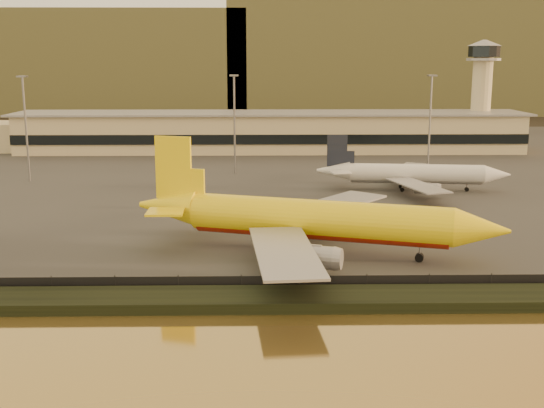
# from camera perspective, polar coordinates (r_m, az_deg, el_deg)

# --- Properties ---
(ground) EXTENTS (900.00, 900.00, 0.00)m
(ground) POSITION_cam_1_polar(r_m,az_deg,el_deg) (100.10, 1.06, -5.04)
(ground) COLOR black
(ground) RESTS_ON ground
(embankment) EXTENTS (320.00, 7.00, 1.40)m
(embankment) POSITION_cam_1_polar(r_m,az_deg,el_deg) (83.77, 1.50, -7.98)
(embankment) COLOR black
(embankment) RESTS_ON ground
(tarmac) EXTENTS (320.00, 220.00, 0.20)m
(tarmac) POSITION_cam_1_polar(r_m,az_deg,el_deg) (192.91, 0.02, 3.27)
(tarmac) COLOR #2D2D2D
(tarmac) RESTS_ON ground
(perimeter_fence) EXTENTS (300.00, 0.05, 2.20)m
(perimeter_fence) POSITION_cam_1_polar(r_m,az_deg,el_deg) (87.34, 1.39, -6.72)
(perimeter_fence) COLOR black
(perimeter_fence) RESTS_ON tarmac
(terminal_building) EXTENTS (202.00, 25.00, 12.60)m
(terminal_building) POSITION_cam_1_polar(r_m,az_deg,el_deg) (222.66, -3.89, 6.01)
(terminal_building) COLOR #C7B58A
(terminal_building) RESTS_ON tarmac
(control_tower) EXTENTS (11.20, 11.20, 35.50)m
(control_tower) POSITION_cam_1_polar(r_m,az_deg,el_deg) (238.44, 17.16, 9.62)
(control_tower) COLOR #C7B58A
(control_tower) RESTS_ON tarmac
(apron_light_masts) EXTENTS (152.20, 12.20, 25.40)m
(apron_light_masts) POSITION_cam_1_polar(r_m,az_deg,el_deg) (172.21, 5.19, 7.40)
(apron_light_masts) COLOR slate
(apron_light_masts) RESTS_ON tarmac
(distant_hills) EXTENTS (470.00, 160.00, 70.00)m
(distant_hills) POSITION_cam_1_polar(r_m,az_deg,el_deg) (435.99, -3.40, 12.23)
(distant_hills) COLOR brown
(distant_hills) RESTS_ON ground
(dhl_cargo_jet) EXTENTS (56.61, 54.01, 17.27)m
(dhl_cargo_jet) POSITION_cam_1_polar(r_m,az_deg,el_deg) (103.85, 3.35, -1.37)
(dhl_cargo_jet) COLOR yellow
(dhl_cargo_jet) RESTS_ON tarmac
(white_narrowbody_jet) EXTENTS (43.42, 42.09, 12.47)m
(white_narrowbody_jet) POSITION_cam_1_polar(r_m,az_deg,el_deg) (157.53, 11.66, 2.46)
(white_narrowbody_jet) COLOR silver
(white_narrowbody_jet) RESTS_ON tarmac
(gse_vehicle_yellow) EXTENTS (3.65, 2.01, 1.56)m
(gse_vehicle_yellow) POSITION_cam_1_polar(r_m,az_deg,el_deg) (125.92, 5.44, -1.07)
(gse_vehicle_yellow) COLOR yellow
(gse_vehicle_yellow) RESTS_ON tarmac
(gse_vehicle_white) EXTENTS (4.36, 2.14, 1.92)m
(gse_vehicle_white) POSITION_cam_1_polar(r_m,az_deg,el_deg) (136.91, -7.65, 0.01)
(gse_vehicle_white) COLOR silver
(gse_vehicle_white) RESTS_ON tarmac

